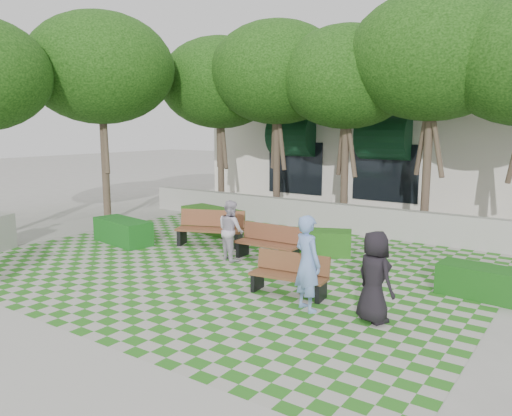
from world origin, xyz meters
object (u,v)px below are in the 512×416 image
Objects in this scene: bench_mid at (268,243)px; hedge_midleft at (212,220)px; bench_west at (211,229)px; hedge_midright at (316,242)px; hedge_west at (123,231)px; person_dark at (375,277)px; person_white at (231,230)px; bench_east at (290,275)px; hedge_east at (486,283)px; person_blue at (307,263)px.

bench_mid reaches higher than hedge_midleft.
bench_west is 3.04m from hedge_midright.
bench_mid reaches higher than hedge_west.
person_white is at bearing 4.89° from person_dark.
person_dark is at bearing -17.80° from bench_east.
hedge_midleft is at bearing 67.31° from hedge_west.
person_dark is at bearing -176.54° from person_white.
bench_west reaches higher than bench_east.
hedge_midleft is 2.92m from hedge_west.
bench_east reaches higher than hedge_west.
bench_west is 0.91× the size of hedge_midleft.
hedge_east is 2.81m from person_dark.
person_dark is (-1.37, -2.40, 0.49)m from hedge_east.
person_dark is (3.03, -3.53, 0.48)m from hedge_midright.
person_blue is (0.71, -0.57, 0.49)m from bench_east.
person_blue is 3.88m from person_white.
hedge_east is at bearing -11.70° from hedge_midleft.
person_blue is (1.81, -3.71, 0.57)m from hedge_midright.
bench_west is at bearing 28.50° from hedge_west.
hedge_midleft reaches higher than hedge_east.
bench_west is at bearing 2.42° from person_dark.
hedge_midright is at bearing -22.60° from person_dark.
person_white is at bearing 144.65° from bench_east.
hedge_west is at bearing -158.28° from hedge_midright.
bench_mid is 4.43m from person_dark.
hedge_west is 1.24× the size of person_dark.
bench_west is 7.33m from hedge_east.
person_dark is (3.74, -2.35, 0.38)m from bench_mid.
bench_mid is 0.92× the size of hedge_midright.
person_white reaches higher than hedge_midleft.
person_dark reaches higher than bench_east.
hedge_midleft is at bearing 171.29° from hedge_midright.
bench_west is at bearing 169.22° from bench_mid.
hedge_midright is at bearing -106.09° from person_white.
hedge_east is 0.96× the size of hedge_midright.
bench_east is 0.74× the size of hedge_midleft.
person_dark is at bearing -46.21° from bench_west.
hedge_east is at bearing 24.90° from bench_east.
person_dark reaches higher than bench_mid.
person_blue is at bearing -13.14° from hedge_west.
bench_east is 0.82× the size of hedge_west.
bench_west is 1.69m from person_white.
hedge_west is 8.37m from person_dark.
bench_east is 4.63m from bench_west.
person_dark is (8.23, -1.46, 0.46)m from hedge_west.
person_dark is 4.89m from person_white.
hedge_midright is 4.12m from hedge_midleft.
hedge_east is 1.11× the size of person_dark.
bench_west reaches higher than hedge_midright.
person_white is (2.57, -2.33, 0.38)m from hedge_midleft.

